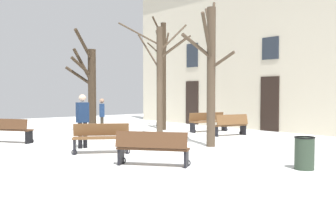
{
  "coord_description": "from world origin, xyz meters",
  "views": [
    {
      "loc": [
        12.07,
        -8.46,
        1.87
      ],
      "look_at": [
        0.0,
        1.51,
        1.09
      ],
      "focal_mm": 43.77,
      "sensor_mm": 36.0,
      "label": 1
    }
  ],
  "objects": [
    {
      "name": "bench_back_to_back_right",
      "position": [
        3.98,
        -2.29,
        0.46
      ],
      "size": [
        1.73,
        1.47,
        0.88
      ],
      "rotation": [
        0.0,
        0.0,
        3.79
      ],
      "color": "#51331E",
      "rests_on": "ground"
    },
    {
      "name": "bench_by_litter_bin",
      "position": [
        -3.01,
        -3.45,
        0.47
      ],
      "size": [
        1.61,
        1.27,
        0.89
      ],
      "rotation": [
        0.0,
        0.0,
        3.72
      ],
      "color": "#51331E",
      "rests_on": "ground"
    },
    {
      "name": "tree_near_facade",
      "position": [
        -0.78,
        1.71,
        2.44
      ],
      "size": [
        2.25,
        2.65,
        4.67
      ],
      "color": "#4C3D2D",
      "rests_on": "ground"
    },
    {
      "name": "litter_bin",
      "position": [
        6.65,
        0.26,
        0.4
      ],
      "size": [
        0.49,
        0.49,
        0.79
      ],
      "color": "#2D3D2D",
      "rests_on": "ground"
    },
    {
      "name": "tree_right_of_center",
      "position": [
        -3.44,
        4.06,
        2.75
      ],
      "size": [
        1.41,
        1.8,
        5.33
      ],
      "color": "#382B1E",
      "rests_on": "ground"
    },
    {
      "name": "tree_foreground",
      "position": [
        2.32,
        1.45,
        2.59
      ],
      "size": [
        1.78,
        1.97,
        4.99
      ],
      "color": "#4C3D2D",
      "rests_on": "ground"
    },
    {
      "name": "ground_plane",
      "position": [
        0.0,
        0.0,
        0.0
      ],
      "size": [
        31.64,
        31.64,
        0.0
      ],
      "primitive_type": "plane",
      "color": "white"
    },
    {
      "name": "bench_facing_shops",
      "position": [
        -1.38,
        5.07,
        0.48
      ],
      "size": [
        0.83,
        1.94,
        0.9
      ],
      "rotation": [
        0.0,
        0.0,
        1.37
      ],
      "color": "brown",
      "rests_on": "ground"
    },
    {
      "name": "streetlamp",
      "position": [
        -5.21,
        5.13,
        2.52
      ],
      "size": [
        0.3,
        0.3,
        4.14
      ],
      "color": "black",
      "rests_on": "ground"
    },
    {
      "name": "person_by_shop_door",
      "position": [
        -0.08,
        -2.08,
        0.99
      ],
      "size": [
        0.23,
        0.39,
        1.78
      ],
      "rotation": [
        0.0,
        0.0,
        1.53
      ],
      "color": "black",
      "rests_on": "ground"
    },
    {
      "name": "bench_back_to_back_left",
      "position": [
        0.47,
        4.54,
        0.46
      ],
      "size": [
        0.77,
        1.65,
        0.91
      ],
      "rotation": [
        0.0,
        0.0,
        4.51
      ],
      "color": "brown",
      "rests_on": "ground"
    },
    {
      "name": "building_facade",
      "position": [
        0.01,
        7.74,
        4.18
      ],
      "size": [
        19.78,
        0.6,
        8.26
      ],
      "color": "beige",
      "rests_on": "ground"
    },
    {
      "name": "person_crossing_plaza",
      "position": [
        -3.78,
        0.83,
        0.85
      ],
      "size": [
        0.44,
        0.38,
        1.56
      ],
      "rotation": [
        0.0,
        0.0,
        2.63
      ],
      "color": "#2D271E",
      "rests_on": "ground"
    },
    {
      "name": "bench_far_corner",
      "position": [
        1.27,
        -2.17,
        0.47
      ],
      "size": [
        1.32,
        1.7,
        0.9
      ],
      "rotation": [
        0.0,
        0.0,
        1.01
      ],
      "color": "brown",
      "rests_on": "ground"
    },
    {
      "name": "tree_center",
      "position": [
        -4.97,
        0.9,
        2.18
      ],
      "size": [
        1.59,
        1.43,
        4.63
      ],
      "color": "#382B1E",
      "rests_on": "ground"
    }
  ]
}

